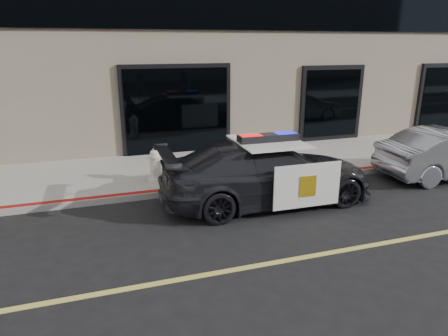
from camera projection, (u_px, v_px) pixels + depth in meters
name	position (u px, v px, depth m)	size (l,w,h in m)	color
ground	(320.00, 255.00, 6.82)	(120.00, 120.00, 0.00)	black
sidewalk_n	(225.00, 165.00, 11.56)	(60.00, 3.50, 0.15)	gray
police_car	(267.00, 172.00, 8.91)	(2.28, 4.87, 1.58)	black
fire_hydrant	(155.00, 166.00, 9.94)	(0.38, 0.53, 0.84)	beige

